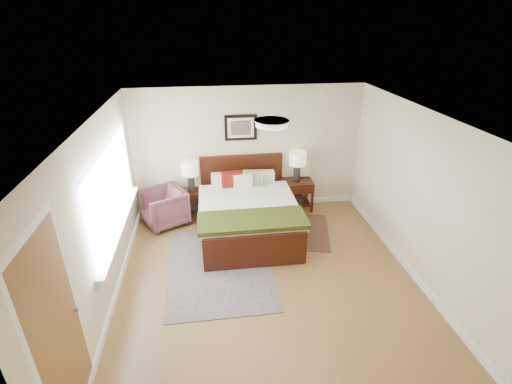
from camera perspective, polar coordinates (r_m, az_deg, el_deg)
floor at (r=5.80m, az=1.97°, el=-13.65°), size 5.00×5.00×0.00m
back_wall at (r=7.37m, az=-1.15°, el=6.46°), size 4.50×0.04×2.50m
front_wall at (r=3.19m, az=10.58°, el=-24.28°), size 4.50×0.04×2.50m
left_wall at (r=5.24m, az=-22.90°, el=-4.09°), size 0.04×5.00×2.50m
right_wall at (r=5.89m, az=24.29°, el=-1.06°), size 0.04×5.00×2.50m
ceiling at (r=4.64m, az=2.44°, el=11.00°), size 4.50×5.00×0.02m
window at (r=5.78m, az=-21.06°, el=0.43°), size 0.11×2.72×1.32m
door at (r=3.99m, az=-28.06°, el=-18.77°), size 0.06×1.00×2.18m
ceil_fixture at (r=4.65m, az=2.43°, el=10.58°), size 0.44×0.44×0.08m
bed at (r=6.68m, az=-1.31°, el=-2.39°), size 1.77×2.14×1.15m
wall_art at (r=7.19m, az=-2.36°, el=9.86°), size 0.62×0.05×0.50m
nightstand_left at (r=7.43m, az=-9.79°, el=-0.75°), size 0.45×0.41×0.54m
nightstand_right at (r=7.65m, az=6.20°, el=-0.03°), size 0.64×0.48×0.63m
lamp_left at (r=7.23m, az=-10.11°, el=3.20°), size 0.33×0.33×0.61m
lamp_right at (r=7.39m, az=6.43°, el=4.76°), size 0.33×0.33×0.61m
armchair at (r=7.28m, az=-14.01°, el=-2.31°), size 1.03×1.02×0.71m
rug_persian at (r=6.11m, az=-5.56°, el=-11.35°), size 1.64×2.30×0.01m
rug_navy at (r=7.04m, az=7.51°, el=-6.00°), size 1.15×1.47×0.01m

